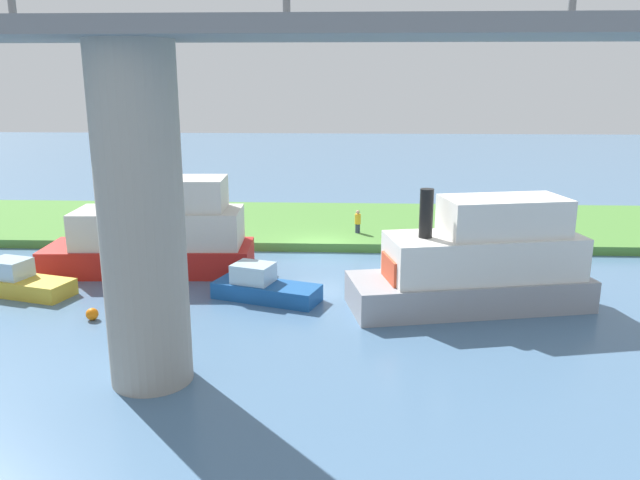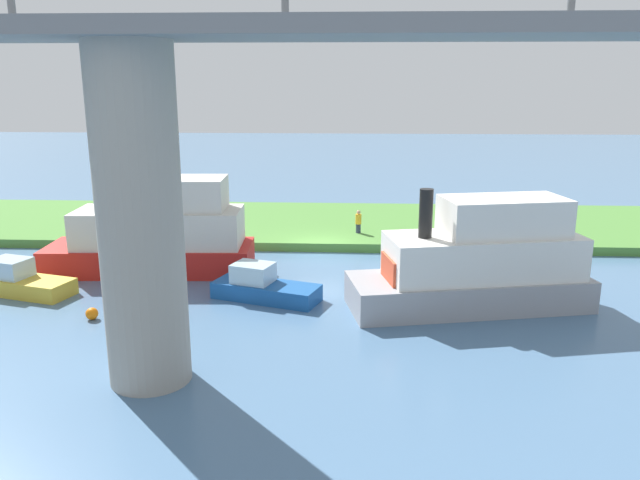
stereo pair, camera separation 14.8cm
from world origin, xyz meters
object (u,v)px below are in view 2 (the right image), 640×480
skiff_small (263,287)px  marker_buoy (92,314)px  bridge_pylon (140,221)px  houseboat_blue (478,264)px  person_on_bank (358,221)px  pontoon_yellow (156,234)px  riverboat_paddlewheel (20,281)px  mooring_post (219,231)px

skiff_small → marker_buoy: size_ratio=10.03×
bridge_pylon → houseboat_blue: size_ratio=1.00×
person_on_bank → pontoon_yellow: pontoon_yellow is taller
person_on_bank → riverboat_paddlewheel: 18.60m
riverboat_paddlewheel → skiff_small: 11.16m
houseboat_blue → person_on_bank: bearing=-65.8°
bridge_pylon → riverboat_paddlewheel: (8.60, -8.00, -4.72)m
houseboat_blue → riverboat_paddlewheel: 20.45m
pontoon_yellow → houseboat_blue: bearing=163.9°
person_on_bank → pontoon_yellow: size_ratio=0.13×
person_on_bank → marker_buoy: person_on_bank is taller
marker_buoy → bridge_pylon: bearing=129.0°
pontoon_yellow → skiff_small: size_ratio=2.07×
bridge_pylon → person_on_bank: 19.99m
pontoon_yellow → riverboat_paddlewheel: (5.22, 3.72, -1.37)m
bridge_pylon → mooring_post: (1.21, -16.47, -4.31)m
houseboat_blue → marker_buoy: houseboat_blue is taller
pontoon_yellow → marker_buoy: (0.65, 6.73, -1.69)m
person_on_bank → pontoon_yellow: bearing=32.9°
pontoon_yellow → marker_buoy: size_ratio=20.79×
mooring_post → riverboat_paddlewheel: size_ratio=0.19×
mooring_post → houseboat_blue: (-13.01, 9.13, 0.94)m
person_on_bank → houseboat_blue: bearing=114.2°
houseboat_blue → bridge_pylon: bearing=31.9°
person_on_bank → skiff_small: size_ratio=0.28×
bridge_pylon → pontoon_yellow: 12.65m
skiff_small → marker_buoy: bearing=23.1°
skiff_small → marker_buoy: 7.18m
skiff_small → marker_buoy: skiff_small is taller
houseboat_blue → pontoon_yellow: bearing=-16.1°
bridge_pylon → skiff_small: (-2.56, -7.80, -4.72)m
person_on_bank → mooring_post: 8.28m
skiff_small → riverboat_paddlewheel: bearing=-1.0°
pontoon_yellow → skiff_small: pontoon_yellow is taller
riverboat_paddlewheel → marker_buoy: bearing=146.6°
pontoon_yellow → riverboat_paddlewheel: pontoon_yellow is taller
bridge_pylon → riverboat_paddlewheel: bearing=-42.9°
bridge_pylon → pontoon_yellow: size_ratio=1.02×
pontoon_yellow → riverboat_paddlewheel: bearing=35.5°
person_on_bank → riverboat_paddlewheel: size_ratio=0.28×
houseboat_blue → riverboat_paddlewheel: size_ratio=2.11×
person_on_bank → marker_buoy: 17.25m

